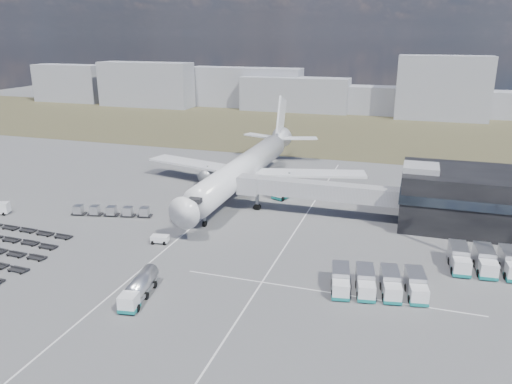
% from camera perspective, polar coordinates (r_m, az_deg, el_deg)
% --- Properties ---
extents(ground, '(420.00, 420.00, 0.00)m').
position_cam_1_polar(ground, '(82.59, -8.37, -6.09)').
color(ground, '#565659').
rests_on(ground, ground).
extents(grass_strip, '(420.00, 90.00, 0.01)m').
position_cam_1_polar(grass_strip, '(183.77, 6.84, 7.21)').
color(grass_strip, '#46432A').
rests_on(grass_strip, ground).
extents(lane_markings, '(47.12, 110.00, 0.01)m').
position_cam_1_polar(lane_markings, '(81.61, -1.23, -6.19)').
color(lane_markings, silver).
rests_on(lane_markings, ground).
extents(terminal, '(30.40, 16.40, 11.00)m').
position_cam_1_polar(terminal, '(96.54, 25.04, -0.75)').
color(terminal, black).
rests_on(terminal, ground).
extents(jet_bridge, '(30.30, 3.80, 7.05)m').
position_cam_1_polar(jet_bridge, '(94.08, 5.75, 0.29)').
color(jet_bridge, '#939399').
rests_on(jet_bridge, ground).
extents(airliner, '(51.59, 64.53, 17.62)m').
position_cam_1_polar(airliner, '(109.17, -1.08, 2.96)').
color(airliner, white).
rests_on(airliner, ground).
extents(skyline, '(287.85, 25.93, 24.88)m').
position_cam_1_polar(skyline, '(225.15, 3.11, 11.58)').
color(skyline, '#91929E').
rests_on(skyline, ground).
extents(fuel_tanker, '(3.61, 9.20, 2.90)m').
position_cam_1_polar(fuel_tanker, '(67.71, -13.23, -10.64)').
color(fuel_tanker, white).
rests_on(fuel_tanker, ground).
extents(pushback_tug, '(3.09, 2.09, 1.33)m').
position_cam_1_polar(pushback_tug, '(83.91, -10.92, -5.35)').
color(pushback_tug, white).
rests_on(pushback_tug, ground).
extents(catering_truck, '(4.85, 7.05, 3.00)m').
position_cam_1_polar(catering_truck, '(105.20, 3.39, 0.23)').
color(catering_truck, white).
rests_on(catering_truck, ground).
extents(service_trucks_near, '(13.09, 8.65, 2.69)m').
position_cam_1_polar(service_trucks_near, '(69.16, 13.76, -10.03)').
color(service_trucks_near, white).
rests_on(service_trucks_near, ground).
extents(service_trucks_far, '(13.58, 8.18, 2.90)m').
position_cam_1_polar(service_trucks_far, '(80.57, 25.95, -7.20)').
color(service_trucks_far, white).
rests_on(service_trucks_far, ground).
extents(uld_row, '(15.48, 4.90, 1.70)m').
position_cam_1_polar(uld_row, '(98.11, -16.20, -2.09)').
color(uld_row, black).
rests_on(uld_row, ground).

